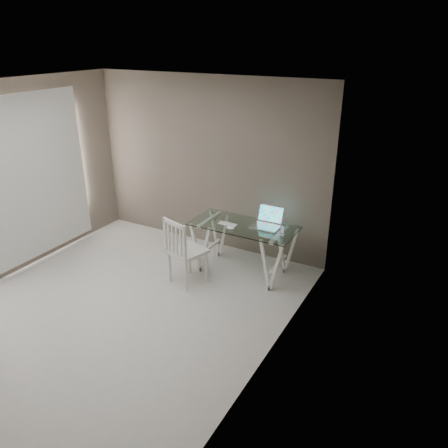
# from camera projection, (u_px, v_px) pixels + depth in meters

# --- Properties ---
(room) EXTENTS (4.50, 4.52, 2.71)m
(room) POSITION_uv_depth(u_px,v_px,m) (102.00, 179.00, 4.94)
(room) COLOR beige
(room) RESTS_ON ground
(desk) EXTENTS (1.50, 0.70, 0.75)m
(desk) POSITION_uv_depth(u_px,v_px,m) (243.00, 248.00, 6.30)
(desk) COLOR silver
(desk) RESTS_ON ground
(chair) EXTENTS (0.56, 0.56, 0.99)m
(chair) POSITION_uv_depth(u_px,v_px,m) (183.00, 249.00, 5.92)
(chair) COLOR silver
(chair) RESTS_ON ground
(laptop) EXTENTS (0.39, 0.36, 0.26)m
(laptop) POSITION_uv_depth(u_px,v_px,m) (268.00, 221.00, 6.12)
(laptop) COLOR silver
(laptop) RESTS_ON desk
(keyboard) EXTENTS (0.29, 0.12, 0.01)m
(keyboard) POSITION_uv_depth(u_px,v_px,m) (228.00, 224.00, 6.18)
(keyboard) COLOR silver
(keyboard) RESTS_ON desk
(mouse) EXTENTS (0.12, 0.07, 0.04)m
(mouse) POSITION_uv_depth(u_px,v_px,m) (230.00, 228.00, 6.03)
(mouse) COLOR white
(mouse) RESTS_ON desk
(phone_dock) EXTENTS (0.07, 0.07, 0.13)m
(phone_dock) POSITION_uv_depth(u_px,v_px,m) (282.00, 232.00, 5.85)
(phone_dock) COLOR white
(phone_dock) RESTS_ON desk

